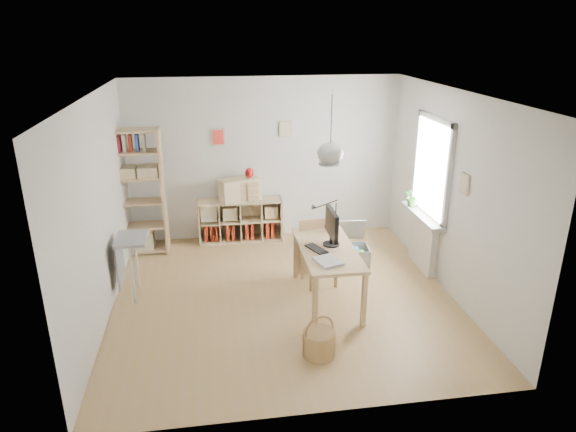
{
  "coord_description": "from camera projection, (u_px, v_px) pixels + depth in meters",
  "views": [
    {
      "loc": [
        -0.87,
        -6.07,
        3.45
      ],
      "look_at": [
        0.1,
        0.3,
        1.05
      ],
      "focal_mm": 32.0,
      "sensor_mm": 36.0,
      "label": 1
    }
  ],
  "objects": [
    {
      "name": "window_unit",
      "position": [
        433.0,
        168.0,
        7.28
      ],
      "size": [
        0.07,
        1.16,
        1.46
      ],
      "color": "white",
      "rests_on": "ground"
    },
    {
      "name": "tall_bookshelf",
      "position": [
        137.0,
        188.0,
        7.95
      ],
      "size": [
        0.8,
        0.38,
        2.0
      ],
      "color": "tan",
      "rests_on": "ground"
    },
    {
      "name": "task_lamp",
      "position": [
        323.0,
        212.0,
        7.06
      ],
      "size": [
        0.39,
        0.15,
        0.42
      ],
      "color": "black",
      "rests_on": "desk"
    },
    {
      "name": "yarn_ball",
      "position": [
        330.0,
        226.0,
        7.12
      ],
      "size": [
        0.16,
        0.16,
        0.16
      ],
      "primitive_type": "sphere",
      "color": "#4B0A0C",
      "rests_on": "desk"
    },
    {
      "name": "side_table",
      "position": [
        127.0,
        250.0,
        6.75
      ],
      "size": [
        0.4,
        0.55,
        0.85
      ],
      "color": "#959597",
      "rests_on": "ground"
    },
    {
      "name": "red_vase",
      "position": [
        249.0,
        173.0,
        8.39
      ],
      "size": [
        0.14,
        0.14,
        0.17
      ],
      "primitive_type": "ellipsoid",
      "color": "maroon",
      "rests_on": "drawer_chest"
    },
    {
      "name": "storage_chest",
      "position": [
        349.0,
        251.0,
        7.84
      ],
      "size": [
        0.67,
        0.74,
        0.63
      ],
      "rotation": [
        0.0,
        0.0,
        -0.12
      ],
      "color": "#B2B2AE",
      "rests_on": "ground"
    },
    {
      "name": "potted_plant",
      "position": [
        413.0,
        197.0,
        7.77
      ],
      "size": [
        0.33,
        0.3,
        0.3
      ],
      "primitive_type": "imported",
      "rotation": [
        0.0,
        0.0,
        0.27
      ],
      "color": "#336927",
      "rests_on": "windowsill"
    },
    {
      "name": "windowsill",
      "position": [
        422.0,
        216.0,
        7.52
      ],
      "size": [
        0.22,
        1.2,
        0.06
      ],
      "primitive_type": "cube",
      "color": "silver",
      "rests_on": "radiator"
    },
    {
      "name": "wicker_basket",
      "position": [
        319.0,
        342.0,
        5.67
      ],
      "size": [
        0.36,
        0.36,
        0.5
      ],
      "rotation": [
        0.0,
        0.0,
        0.33
      ],
      "color": "olive",
      "rests_on": "ground"
    },
    {
      "name": "radiator",
      "position": [
        423.0,
        242.0,
        7.67
      ],
      "size": [
        0.1,
        0.8,
        0.8
      ],
      "primitive_type": "cube",
      "color": "silver",
      "rests_on": "ground"
    },
    {
      "name": "chair",
      "position": [
        317.0,
        248.0,
        7.2
      ],
      "size": [
        0.51,
        0.51,
        0.9
      ],
      "rotation": [
        0.0,
        0.0,
        0.16
      ],
      "color": "#959597",
      "rests_on": "ground"
    },
    {
      "name": "ground",
      "position": [
        284.0,
        296.0,
        6.95
      ],
      "size": [
        4.5,
        4.5,
        0.0
      ],
      "primitive_type": "plane",
      "color": "tan",
      "rests_on": "ground"
    },
    {
      "name": "room_shell",
      "position": [
        330.0,
        153.0,
        6.19
      ],
      "size": [
        4.5,
        4.5,
        4.5
      ],
      "color": "white",
      "rests_on": "ground"
    },
    {
      "name": "drawer_chest",
      "position": [
        240.0,
        189.0,
        8.46
      ],
      "size": [
        0.73,
        0.51,
        0.38
      ],
      "primitive_type": "cube",
      "rotation": [
        0.0,
        0.0,
        0.35
      ],
      "color": "beige",
      "rests_on": "cube_shelf"
    },
    {
      "name": "cube_shelf",
      "position": [
        239.0,
        223.0,
        8.71
      ],
      "size": [
        1.4,
        0.38,
        0.72
      ],
      "color": "beige",
      "rests_on": "ground"
    },
    {
      "name": "paper_tray",
      "position": [
        328.0,
        261.0,
        6.21
      ],
      "size": [
        0.36,
        0.4,
        0.03
      ],
      "primitive_type": "cube",
      "rotation": [
        0.0,
        0.0,
        0.3
      ],
      "color": "silver",
      "rests_on": "desk"
    },
    {
      "name": "monitor",
      "position": [
        332.0,
        226.0,
        6.63
      ],
      "size": [
        0.22,
        0.55,
        0.48
      ],
      "rotation": [
        0.0,
        0.0,
        -0.01
      ],
      "color": "black",
      "rests_on": "desk"
    },
    {
      "name": "desk",
      "position": [
        327.0,
        254.0,
        6.66
      ],
      "size": [
        0.7,
        1.5,
        0.75
      ],
      "color": "tan",
      "rests_on": "ground"
    },
    {
      "name": "keyboard",
      "position": [
        316.0,
        249.0,
        6.58
      ],
      "size": [
        0.27,
        0.38,
        0.02
      ],
      "primitive_type": "cube",
      "rotation": [
        0.0,
        0.0,
        0.43
      ],
      "color": "black",
      "rests_on": "desk"
    }
  ]
}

